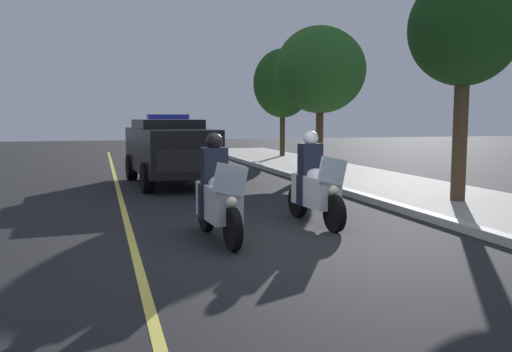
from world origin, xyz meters
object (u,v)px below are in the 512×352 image
Objects in this scene: tree_far_back at (320,70)px; tree_behind_suv at (283,83)px; police_motorcycle_lead_right at (315,186)px; police_motorcycle_lead_left at (218,197)px; police_suv at (169,148)px; tree_mid_block at (464,30)px.

tree_behind_suv is (-6.83, 0.93, -0.05)m from tree_far_back.
police_motorcycle_lead_right is at bearing -23.30° from tree_far_back.
police_motorcycle_lead_left is 2.14m from police_motorcycle_lead_right.
tree_far_back is at bearing 156.70° from police_motorcycle_lead_right.
police_suv is (-6.70, -1.84, 0.37)m from police_motorcycle_lead_right.
police_suv is at bearing -36.15° from tree_behind_suv.
tree_far_back reaches higher than tree_mid_block.
police_suv is 0.98× the size of tree_behind_suv.
police_motorcycle_lead_right is 16.69m from tree_behind_suv.
police_motorcycle_lead_right is at bearing -16.84° from tree_behind_suv.
police_suv is 0.99× the size of tree_mid_block.
tree_mid_block is 14.60m from tree_behind_suv.
police_motorcycle_lead_left is 0.43× the size of police_suv.
tree_far_back is at bearing 111.24° from police_suv.
tree_far_back is (-8.91, 3.84, 2.94)m from police_motorcycle_lead_right.
tree_behind_suv is at bearing 157.77° from police_motorcycle_lead_left.
tree_mid_block is at bearing -3.16° from tree_behind_suv.
police_motorcycle_lead_right is at bearing 15.33° from police_suv.
police_motorcycle_lead_right is 10.13m from tree_far_back.
tree_behind_suv reaches higher than tree_mid_block.
tree_behind_suv is at bearing 143.85° from police_suv.
police_motorcycle_lead_left is at bearing -71.82° from tree_mid_block.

